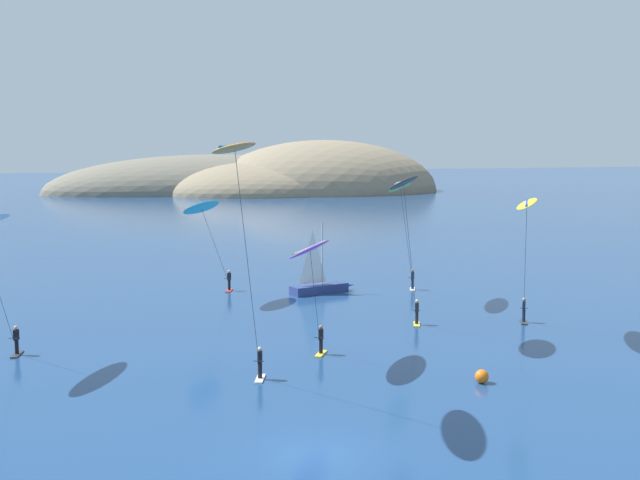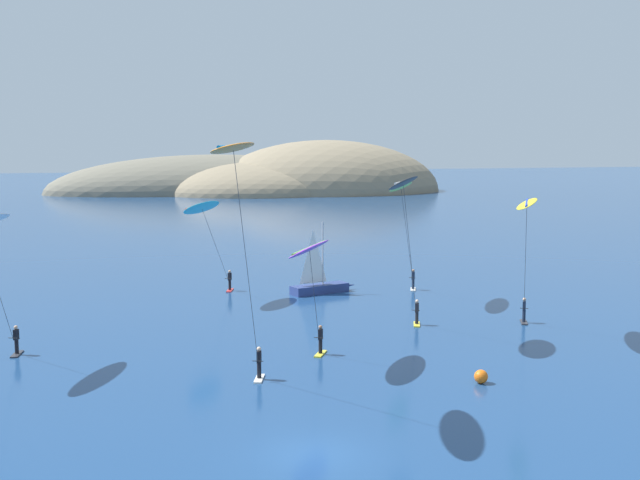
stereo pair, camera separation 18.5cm
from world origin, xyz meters
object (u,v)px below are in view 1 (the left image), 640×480
Objects in this scene: kitesurfer_lime at (402,195)px; marker_buoy at (482,376)px; kitesurfer_orange at (237,166)px; kitesurfer_cyan at (204,214)px; kitesurfer_black at (405,195)px; kitesurfer_yellow at (527,213)px; kitesurfer_purple at (311,256)px; sailboat_near at (322,285)px.

marker_buoy is (-4.05, -20.73, -7.76)m from kitesurfer_lime.
kitesurfer_orange is 26.70m from kitesurfer_cyan.
marker_buoy is at bearing -87.13° from kitesurfer_black.
kitesurfer_yellow is at bearing -7.75° from kitesurfer_black.
kitesurfer_orange is at bearing -174.85° from marker_buoy.
kitesurfer_yellow is 0.72× the size of kitesurfer_orange.
kitesurfer_black reaches higher than kitesurfer_purple.
kitesurfer_lime reaches higher than marker_buoy.
kitesurfer_black is at bearing -111.43° from kitesurfer_lime.
kitesurfer_orange is at bearing -127.19° from kitesurfer_lime.
kitesurfer_cyan is at bearing 135.82° from kitesurfer_yellow.
kitesurfer_purple is 9.70× the size of marker_buoy.
sailboat_near is at bearing 2.72° from kitesurfer_cyan.
kitesurfer_cyan is (-9.76, 15.87, -2.25)m from kitesurfer_black.
sailboat_near is 30.99m from kitesurfer_orange.
kitesurfer_yellow is at bearing 8.96° from kitesurfer_purple.
kitesurfer_lime is 13.07× the size of marker_buoy.
kitesurfer_orange is at bearing -126.90° from kitesurfer_purple.
sailboat_near is 0.68× the size of kitesurfer_yellow.
sailboat_near is 0.49× the size of kitesurfer_orange.
sailboat_near is at bearing 90.94° from kitesurfer_black.
kitesurfer_purple is 0.67× the size of kitesurfer_black.
kitesurfer_orange is at bearing -154.68° from kitesurfer_yellow.
kitesurfer_purple is at bearing -153.94° from kitesurfer_black.
kitesurfer_cyan is at bearing -177.28° from sailboat_near.
kitesurfer_purple is at bearing -108.35° from sailboat_near.
sailboat_near is at bearing 134.67° from kitesurfer_lime.
kitesurfer_cyan reaches higher than sailboat_near.
kitesurfer_black is at bearing 40.65° from kitesurfer_orange.
kitesurfer_cyan reaches higher than marker_buoy.
kitesurfer_orange is at bearing -95.05° from kitesurfer_cyan.
kitesurfer_lime is at bearing 52.67° from kitesurfer_purple.
kitesurfer_yellow is 1.28× the size of kitesurfer_purple.
marker_buoy is (0.46, -9.24, -8.56)m from kitesurfer_black.
kitesurfer_black is at bearing -58.42° from kitesurfer_cyan.
kitesurfer_black reaches higher than kitesurfer_lime.
kitesurfer_black is 1.11× the size of kitesurfer_lime.
kitesurfer_black is 18.76m from kitesurfer_cyan.
kitesurfer_purple is 18.74m from kitesurfer_lime.
kitesurfer_yellow reaches higher than sailboat_near.
kitesurfer_purple is at bearing -171.04° from kitesurfer_yellow.
kitesurfer_cyan is at bearing 162.93° from kitesurfer_lime.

